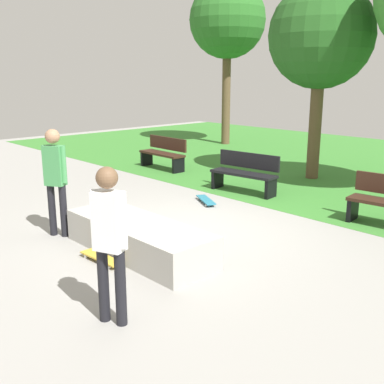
% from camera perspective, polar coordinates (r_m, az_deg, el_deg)
% --- Properties ---
extents(ground_plane, '(28.00, 28.00, 0.00)m').
position_cam_1_polar(ground_plane, '(8.06, -0.95, -4.80)').
color(ground_plane, gray).
extents(concrete_ledge, '(2.66, 0.92, 0.50)m').
position_cam_1_polar(concrete_ledge, '(7.03, -6.67, -5.67)').
color(concrete_ledge, '#A8A59E').
rests_on(concrete_ledge, ground_plane).
extents(backpack_on_ledge, '(0.34, 0.31, 0.32)m').
position_cam_1_polar(backpack_on_ledge, '(7.23, -9.62, -1.81)').
color(backpack_on_ledge, '#4C1E66').
rests_on(backpack_on_ledge, concrete_ledge).
extents(skater_performing_trick, '(0.40, 0.31, 1.75)m').
position_cam_1_polar(skater_performing_trick, '(4.90, -10.23, -5.16)').
color(skater_performing_trick, black).
rests_on(skater_performing_trick, ground_plane).
extents(skater_watching, '(0.38, 0.33, 1.81)m').
position_cam_1_polar(skater_watching, '(7.86, -16.66, 2.17)').
color(skater_watching, black).
rests_on(skater_watching, ground_plane).
extents(skateboard_by_ledge, '(0.81, 0.25, 0.08)m').
position_cam_1_polar(skateboard_by_ledge, '(6.86, -11.21, -8.01)').
color(skateboard_by_ledge, gold).
rests_on(skateboard_by_ledge, ground_plane).
extents(skateboard_spare, '(0.80, 0.55, 0.08)m').
position_cam_1_polar(skateboard_spare, '(9.76, 1.74, -0.99)').
color(skateboard_spare, teal).
rests_on(skateboard_spare, ground_plane).
extents(park_bench_by_oak, '(1.61, 0.50, 0.91)m').
position_cam_1_polar(park_bench_by_oak, '(13.31, -3.55, 4.94)').
color(park_bench_by_oak, '#331E14').
rests_on(park_bench_by_oak, ground_plane).
extents(park_bench_far_left, '(1.64, 0.65, 0.91)m').
position_cam_1_polar(park_bench_far_left, '(10.63, 6.61, 2.50)').
color(park_bench_far_left, black).
rests_on(park_bench_far_left, ground_plane).
extents(tree_tall_oak, '(2.86, 2.86, 6.09)m').
position_cam_1_polar(tree_tall_oak, '(18.28, 4.44, 20.47)').
color(tree_tall_oak, brown).
rests_on(tree_tall_oak, grass_lawn).
extents(tree_leaning_ash, '(2.60, 2.60, 4.90)m').
position_cam_1_polar(tree_leaning_ash, '(12.33, 15.75, 18.08)').
color(tree_leaning_ash, brown).
rests_on(tree_leaning_ash, grass_lawn).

